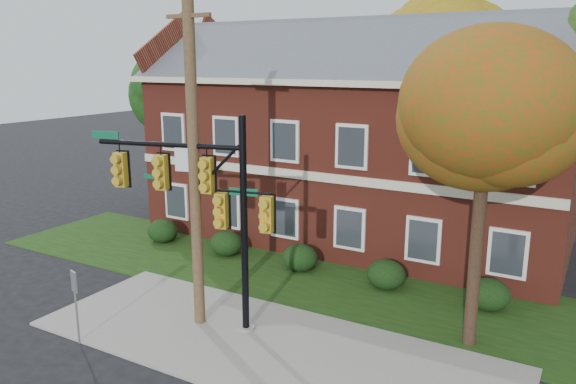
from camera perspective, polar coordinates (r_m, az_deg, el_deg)
The scene contains 15 objects.
ground at distance 15.86m, azimuth -4.32°, elevation -16.88°, with size 120.00×120.00×0.00m, color black.
sidewalk at distance 16.57m, azimuth -2.31°, elevation -15.29°, with size 14.00×5.00×0.08m, color gray.
grass_strip at distance 20.56m, azimuth 5.23°, elevation -9.50°, with size 30.00×6.00×0.04m, color #193811.
apartment_building at distance 25.40m, azimuth 7.01°, elevation 6.44°, with size 18.80×8.80×9.74m.
hedge_far_left at distance 25.71m, azimuth -12.62°, elevation -3.87°, with size 1.40×1.26×1.05m, color black.
hedge_left at distance 23.57m, azimuth -6.29°, elevation -5.20°, with size 1.40×1.26×1.05m, color black.
hedge_center at distance 21.79m, azimuth 1.22°, elevation -6.68°, with size 1.40×1.26×1.05m, color black.
hedge_right at distance 20.46m, azimuth 9.95°, elevation -8.25°, with size 1.40×1.26×1.05m, color black.
hedge_far_right at distance 19.66m, azimuth 19.70°, elevation -9.77°, with size 1.40×1.26×1.05m, color black.
tree_near_right at distance 15.42m, azimuth 20.34°, elevation 7.66°, with size 4.50×4.25×8.58m.
tree_left_rear at distance 29.54m, azimuth -11.74°, elevation 10.51°, with size 5.40×5.10×8.88m.
tree_far_rear at distance 32.23m, azimuth 15.14°, elevation 14.39°, with size 6.84×6.46×11.52m.
traffic_signal at distance 16.48m, azimuth -8.28°, elevation -0.69°, with size 5.71×1.40×6.48m.
utility_pole at distance 16.45m, azimuth -9.53°, elevation 2.80°, with size 1.54×0.34×9.90m.
sign_post at distance 17.17m, azimuth -20.82°, elevation -9.74°, with size 0.32×0.13×2.21m.
Camera 1 is at (7.81, -11.29, 7.95)m, focal length 35.00 mm.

